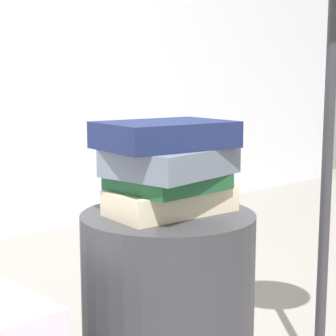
{
  "coord_description": "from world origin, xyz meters",
  "views": [
    {
      "loc": [
        -0.83,
        -0.96,
        0.88
      ],
      "look_at": [
        0.0,
        0.0,
        0.68
      ],
      "focal_mm": 61.6,
      "sensor_mm": 36.0,
      "label": 1
    }
  ],
  "objects_px": {
    "side_table": "(168,334)",
    "book_forest": "(170,181)",
    "book_cream": "(170,201)",
    "book_navy": "(165,135)",
    "book_slate": "(171,161)"
  },
  "relations": [
    {
      "from": "side_table",
      "to": "book_forest",
      "type": "distance_m",
      "value": 0.36
    },
    {
      "from": "book_cream",
      "to": "book_navy",
      "type": "bearing_deg",
      "value": -171.22
    },
    {
      "from": "side_table",
      "to": "book_slate",
      "type": "xyz_separation_m",
      "value": [
        0.0,
        -0.01,
        0.41
      ]
    },
    {
      "from": "side_table",
      "to": "book_slate",
      "type": "relative_size",
      "value": 2.24
    },
    {
      "from": "book_forest",
      "to": "book_navy",
      "type": "relative_size",
      "value": 0.79
    },
    {
      "from": "side_table",
      "to": "book_slate",
      "type": "height_order",
      "value": "book_slate"
    },
    {
      "from": "book_cream",
      "to": "side_table",
      "type": "bearing_deg",
      "value": -156.83
    },
    {
      "from": "book_slate",
      "to": "side_table",
      "type": "bearing_deg",
      "value": 87.37
    },
    {
      "from": "side_table",
      "to": "book_slate",
      "type": "bearing_deg",
      "value": -83.33
    },
    {
      "from": "book_forest",
      "to": "book_navy",
      "type": "distance_m",
      "value": 0.11
    },
    {
      "from": "book_navy",
      "to": "book_slate",
      "type": "bearing_deg",
      "value": -42.69
    },
    {
      "from": "book_slate",
      "to": "book_cream",
      "type": "bearing_deg",
      "value": 46.53
    },
    {
      "from": "book_cream",
      "to": "book_navy",
      "type": "height_order",
      "value": "book_navy"
    },
    {
      "from": "book_cream",
      "to": "book_slate",
      "type": "distance_m",
      "value": 0.09
    },
    {
      "from": "side_table",
      "to": "book_cream",
      "type": "distance_m",
      "value": 0.32
    }
  ]
}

